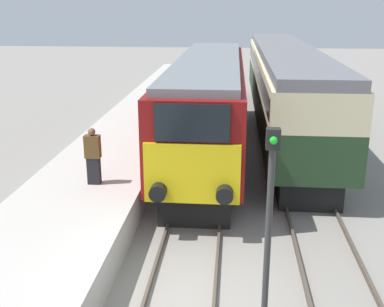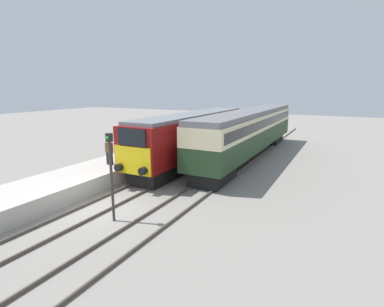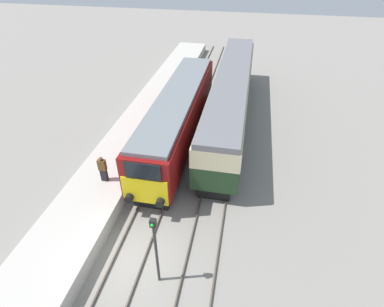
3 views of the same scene
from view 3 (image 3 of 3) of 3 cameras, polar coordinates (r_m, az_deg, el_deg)
ground_plane at (r=15.46m, az=-11.87°, el=-19.22°), size 120.00×120.00×0.00m
platform_left at (r=21.42m, az=-12.68°, el=0.68°), size 3.50×50.00×0.92m
rails_near_track at (r=18.46m, az=-6.39°, el=-6.71°), size 1.51×60.00×0.14m
rails_far_track at (r=17.92m, az=4.19°, el=-8.15°), size 1.50×60.00×0.14m
locomotive at (r=21.57m, az=-2.61°, el=7.34°), size 2.70×15.72×3.91m
passenger_carriage at (r=24.52m, az=7.46°, el=11.36°), size 2.75×20.14×4.02m
person_on_platform at (r=17.88m, az=-16.62°, el=-2.84°), size 0.44×0.26×1.67m
signal_post at (r=12.74m, az=-6.94°, el=-17.24°), size 0.24×0.28×3.96m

